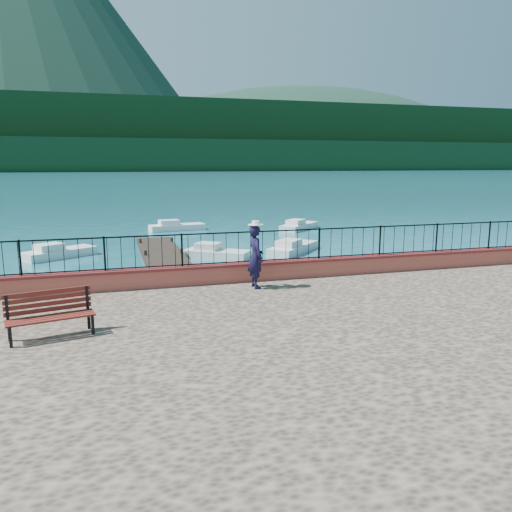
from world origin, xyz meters
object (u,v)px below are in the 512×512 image
boat_0 (2,288)px  boat_1 (217,251)px  boat_5 (299,224)px  boat_4 (177,225)px  person (256,257)px  park_bench (51,324)px  boat_2 (293,245)px  boat_3 (59,250)px

boat_0 → boat_1: same height
boat_5 → boat_4: bearing=124.2°
boat_1 → boat_4: 11.43m
person → boat_1: 11.14m
park_bench → boat_2: (10.82, 14.31, -1.09)m
person → boat_5: bearing=-27.9°
boat_0 → boat_4: bearing=57.7°
park_bench → boat_1: (6.48, 13.80, -1.09)m
boat_1 → boat_5: size_ratio=0.85×
boat_0 → boat_4: same height
boat_3 → boat_4: size_ratio=0.92×
boat_2 → boat_4: (-4.87, 10.91, 0.00)m
park_bench → boat_4: bearing=63.9°
boat_2 → boat_0: bearing=158.5°
park_bench → boat_3: bearing=81.6°
person → boat_4: 22.44m
boat_2 → boat_3: same height
boat_5 → boat_1: bearing=-173.7°
boat_1 → boat_2: size_ratio=0.82×
boat_3 → boat_5: bearing=-10.0°
person → boat_2: (5.51, 11.46, -1.73)m
boat_4 → person: bearing=-99.8°
park_bench → boat_4: 25.94m
boat_3 → person: bearing=-97.2°
boat_4 → boat_3: bearing=-137.4°
boat_0 → boat_3: same height
boat_0 → boat_2: 14.63m
boat_2 → park_bench: bearing=-172.7°
boat_3 → boat_5: same height
boat_2 → boat_3: (-12.10, 2.04, 0.00)m
park_bench → boat_4: size_ratio=0.46×
boat_3 → boat_4: same height
boat_5 → person: bearing=-157.3°
boat_0 → boat_3: bearing=75.5°
person → boat_4: bearing=-5.0°
boat_3 → boat_2: bearing=-42.8°
park_bench → boat_3: park_bench is taller
boat_2 → boat_5: 9.68m
boat_2 → boat_1: bearing=141.1°
boat_0 → boat_3: size_ratio=1.11×
park_bench → boat_2: 17.98m
boat_0 → boat_5: (17.17, 14.88, 0.00)m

